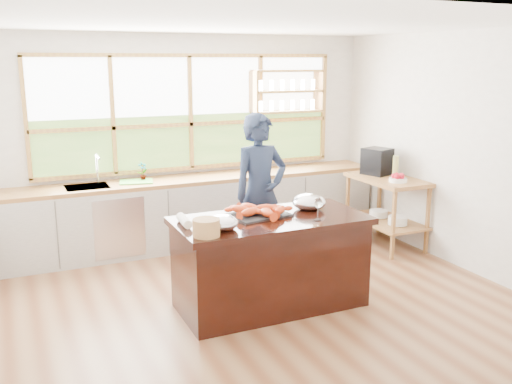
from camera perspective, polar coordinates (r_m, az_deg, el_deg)
ground_plane at (r=5.92m, az=0.58°, el=-10.52°), size 5.00×5.00×0.00m
room_shell at (r=5.94m, az=-1.27°, el=7.10°), size 5.02×4.52×2.71m
back_counter at (r=7.47m, az=-5.80°, el=-1.84°), size 4.90×0.63×0.90m
right_shelf_unit at (r=7.54m, az=12.95°, el=-0.80°), size 0.62×1.10×0.90m
island at (r=5.58m, az=1.45°, el=-7.00°), size 1.85×0.90×0.90m
cook at (r=6.39m, az=0.43°, el=-0.20°), size 0.70×0.50×1.81m
potted_plant at (r=7.23m, az=-11.27°, el=2.05°), size 0.15×0.12×0.24m
cutting_board at (r=7.17m, az=-11.89°, el=1.02°), size 0.46×0.38×0.01m
espresso_machine at (r=7.64m, az=12.01°, el=3.02°), size 0.39×0.41×0.35m
wine_bottle at (r=7.42m, az=13.78°, el=2.43°), size 0.09×0.09×0.29m
fruit_bowl at (r=7.24m, az=14.02°, el=1.33°), size 0.22×0.22×0.11m
slate_board at (r=5.51m, az=0.28°, el=-2.29°), size 0.61×0.48×0.02m
lobster_pile at (r=5.49m, az=0.25°, el=-1.84°), size 0.55×0.48×0.08m
mixing_bowl_left at (r=5.07m, az=-3.38°, el=-3.08°), size 0.29×0.29×0.14m
mixing_bowl_right at (r=5.77m, az=5.33°, el=-1.01°), size 0.34×0.34×0.16m
wine_glass at (r=5.35m, az=6.24°, el=-1.17°), size 0.08×0.08×0.22m
wicker_basket at (r=4.89m, az=-5.00°, el=-3.57°), size 0.24×0.24×0.15m
parchment_roll at (r=5.24m, az=-7.19°, el=-2.86°), size 0.10×0.30×0.08m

